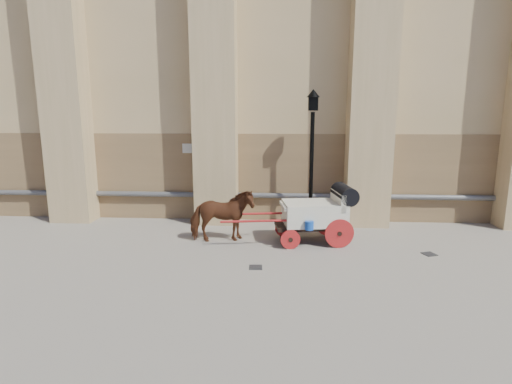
{
  "coord_description": "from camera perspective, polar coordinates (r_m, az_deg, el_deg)",
  "views": [
    {
      "loc": [
        1.1,
        -9.56,
        3.68
      ],
      "look_at": [
        0.46,
        1.57,
        1.47
      ],
      "focal_mm": 28.0,
      "sensor_mm": 36.0,
      "label": 1
    }
  ],
  "objects": [
    {
      "name": "horse",
      "position": [
        11.58,
        -4.9,
        -3.43
      ],
      "size": [
        1.95,
        1.19,
        1.53
      ],
      "primitive_type": "imported",
      "rotation": [
        0.0,
        0.0,
        1.79
      ],
      "color": "#582E19",
      "rests_on": "ground"
    },
    {
      "name": "drain_grate_near",
      "position": [
        9.85,
        -0.05,
        -10.71
      ],
      "size": [
        0.34,
        0.34,
        0.01
      ],
      "primitive_type": "cube",
      "rotation": [
        0.0,
        0.0,
        0.05
      ],
      "color": "black",
      "rests_on": "ground"
    },
    {
      "name": "carriage",
      "position": [
        11.61,
        8.93,
        -2.81
      ],
      "size": [
        3.92,
        1.55,
        1.67
      ],
      "rotation": [
        0.0,
        0.0,
        0.14
      ],
      "color": "black",
      "rests_on": "ground"
    },
    {
      "name": "drain_grate_far",
      "position": [
        11.67,
        23.51,
        -8.13
      ],
      "size": [
        0.41,
        0.41,
        0.01
      ],
      "primitive_type": "cube",
      "rotation": [
        0.0,
        0.0,
        0.35
      ],
      "color": "black",
      "rests_on": "ground"
    },
    {
      "name": "street_lamp",
      "position": [
        12.8,
        7.96,
        5.16
      ],
      "size": [
        0.41,
        0.41,
        4.41
      ],
      "color": "black",
      "rests_on": "ground"
    },
    {
      "name": "ground",
      "position": [
        10.3,
        -3.08,
        -9.76
      ],
      "size": [
        90.0,
        90.0,
        0.0
      ],
      "primitive_type": "plane",
      "color": "gray",
      "rests_on": "ground"
    }
  ]
}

